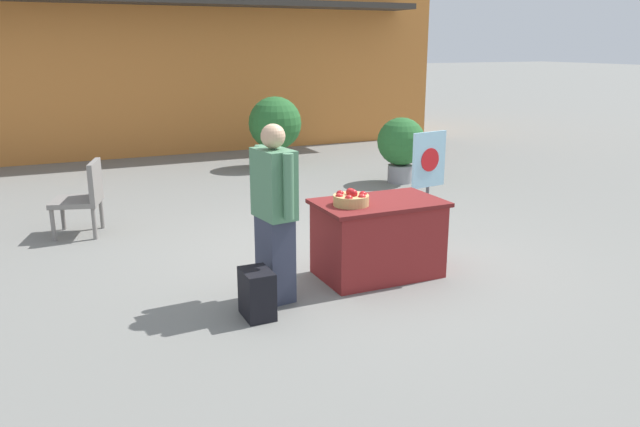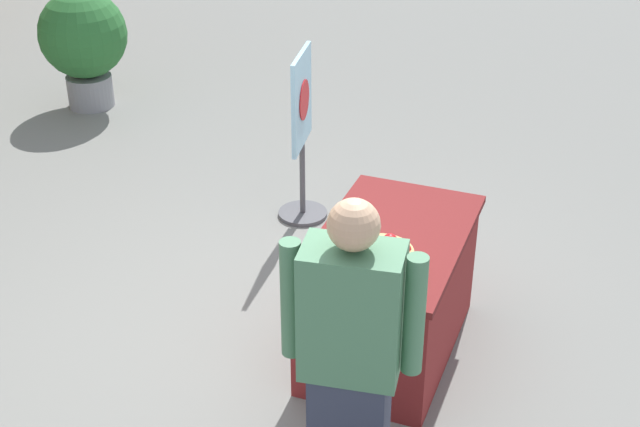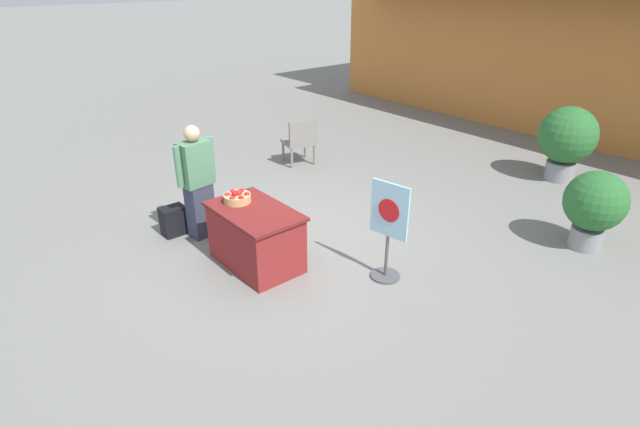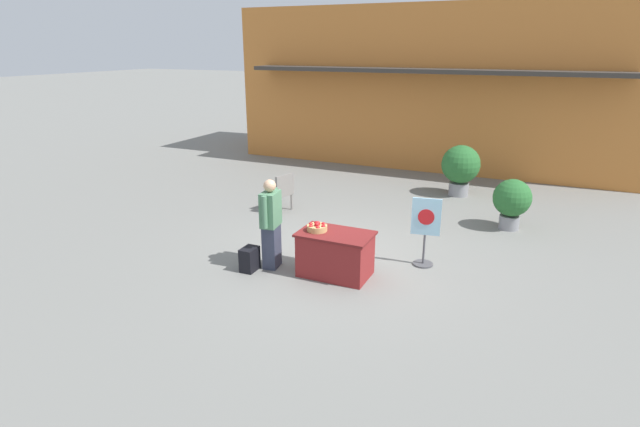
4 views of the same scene
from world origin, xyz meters
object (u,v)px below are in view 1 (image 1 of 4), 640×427
Objects in this scene: apple_basket at (351,199)px; poster_board at (428,181)px; display_table at (378,238)px; potted_plant_near_left at (275,126)px; patio_chair at (84,195)px; person_visitor at (274,213)px; backpack at (257,294)px; potted_plant_far_right at (401,144)px.

poster_board is (1.61, 1.07, -0.18)m from apple_basket.
potted_plant_near_left is at bearing 79.49° from display_table.
display_table is 1.38× the size of patio_chair.
backpack is (-0.28, -0.30, -0.61)m from person_visitor.
apple_basket is 6.00m from potted_plant_near_left.
person_visitor reaches higher than patio_chair.
potted_plant_near_left reaches higher than backpack.
potted_plant_near_left reaches higher than potted_plant_far_right.
display_table is at bearing -124.46° from potted_plant_far_right.
person_visitor is 1.78× the size of patio_chair.
backpack is at bearing -159.02° from apple_basket.
person_visitor is (-1.15, -0.16, 0.43)m from display_table.
display_table is 5.92m from potted_plant_near_left.
display_table is 3.62× the size of apple_basket.
apple_basket is 0.38× the size of patio_chair.
person_visitor reaches higher than potted_plant_far_right.
patio_chair is 5.17m from potted_plant_far_right.
apple_basket is 1.34m from backpack.
potted_plant_near_left is 1.21× the size of potted_plant_far_right.
potted_plant_far_right is (5.08, 0.97, 0.15)m from patio_chair.
patio_chair is 0.83× the size of potted_plant_far_right.
poster_board reaches higher than apple_basket.
apple_basket is 4.67m from potted_plant_far_right.
potted_plant_near_left is at bearing 76.48° from apple_basket.
patio_chair is 0.68× the size of potted_plant_near_left.
poster_board reaches higher than patio_chair.
potted_plant_near_left is at bearing -123.53° from patio_chair.
person_visitor reaches higher than apple_basket.
display_table is at bearing -0.00° from person_visitor.
display_table is 1.52m from backpack.
potted_plant_near_left is at bearing 173.27° from poster_board.
display_table is 1.00× the size of poster_board.
person_visitor reaches higher than potted_plant_near_left.
poster_board is 1.14× the size of potted_plant_far_right.
potted_plant_near_left is (-0.21, 4.77, 0.12)m from poster_board.
backpack is 3.37m from patio_chair.
patio_chair is (-2.23, 2.74, -0.34)m from apple_basket.
patio_chair is at bearing -169.22° from potted_plant_far_right.
display_table is at bearing 17.67° from backpack.
patio_chair is (-2.56, 2.70, 0.11)m from display_table.
display_table is 2.97× the size of backpack.
potted_plant_near_left is at bearing 124.03° from potted_plant_far_right.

